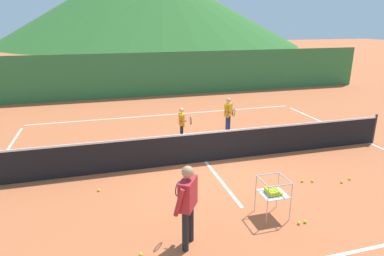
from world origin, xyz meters
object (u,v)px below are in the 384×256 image
Objects in this scene: student_0 at (182,121)px; tennis_ball_0 at (342,182)px; tennis_ball_1 at (302,181)px; tennis_net at (206,147)px; tennis_ball_5 at (299,223)px; tennis_ball_7 at (99,190)px; tennis_ball_10 at (312,181)px; instructor at (187,199)px; student_1 at (229,112)px; tennis_ball_8 at (305,222)px; tennis_ball_9 at (350,179)px; tennis_ball_3 at (141,254)px; ball_cart at (273,192)px.

tennis_ball_0 is (3.33, -4.40, -0.71)m from student_0.
tennis_ball_0 is 1.05m from tennis_ball_1.
tennis_ball_5 is (0.90, -3.75, -0.47)m from tennis_net.
tennis_ball_1 is 2.09m from tennis_ball_5.
tennis_ball_5 and tennis_ball_7 have the same top height.
tennis_ball_1 is 1.00× the size of tennis_ball_10.
instructor is 4.98m from tennis_ball_0.
student_1 is at bearing 105.48° from tennis_ball_0.
tennis_ball_8 is (0.16, 0.01, 0.00)m from tennis_ball_5.
tennis_ball_8 is 2.79m from tennis_ball_9.
student_1 is 20.10× the size of tennis_ball_7.
tennis_ball_3 is 3.57m from tennis_ball_8.
tennis_ball_3 is at bearing -165.36° from tennis_ball_0.
tennis_ball_7 is at bearing 168.31° from tennis_ball_0.
tennis_ball_3 and tennis_ball_9 have the same top height.
instructor is 24.73× the size of tennis_ball_0.
tennis_ball_1 is at bearing -85.51° from student_1.
ball_cart is 4.36m from tennis_ball_7.
tennis_ball_10 is at bearing -82.27° from student_1.
tennis_ball_8 is at bearing -146.17° from tennis_ball_0.
student_0 reaches higher than tennis_ball_5.
ball_cart is 3.10m from tennis_ball_3.
tennis_ball_1 is at bearing -60.08° from student_0.
instructor is at bearing -117.94° from student_1.
tennis_ball_5 is 1.00× the size of tennis_ball_8.
tennis_ball_7 is (-4.12, 2.68, 0.00)m from tennis_ball_5.
tennis_net is 186.46× the size of tennis_ball_1.
student_1 reaches higher than tennis_ball_0.
instructor is at bearing -166.83° from ball_cart.
student_0 reaches higher than tennis_ball_8.
instructor is 2.81m from tennis_ball_8.
tennis_ball_10 is (0.27, -0.07, 0.00)m from tennis_ball_1.
student_0 is 5.95m from tennis_ball_8.
student_0 is (-0.24, 2.03, 0.24)m from tennis_net.
instructor is 2.16m from ball_cart.
tennis_net is 186.46× the size of tennis_ball_10.
tennis_ball_9 is at bearing -33.53° from tennis_net.
tennis_ball_9 is 1.08m from tennis_ball_10.
tennis_ball_8 is at bearing -39.28° from ball_cart.
instructor is 24.73× the size of tennis_ball_3.
tennis_ball_3 is at bearing -175.13° from instructor.
tennis_net is at bearing 142.55° from tennis_ball_0.
tennis_ball_5 is (2.48, 0.01, -0.98)m from instructor.
tennis_ball_7 is 5.05m from tennis_ball_8.
tennis_ball_5 is (-1.20, -1.71, 0.00)m from tennis_ball_1.
tennis_ball_5 is (0.41, -0.47, -0.56)m from ball_cart.
tennis_ball_3 is (-3.00, -0.56, -0.56)m from ball_cart.
tennis_ball_5 is (3.41, 0.09, 0.00)m from tennis_ball_3.
student_1 is 6.34m from tennis_ball_8.
tennis_ball_1 is 4.95m from tennis_ball_3.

